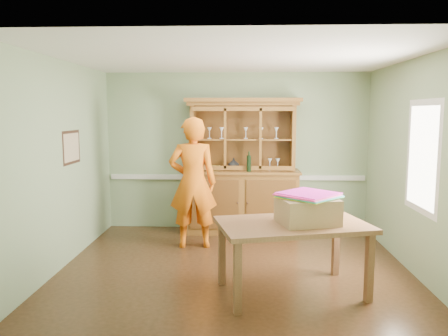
{
  "coord_description": "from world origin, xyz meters",
  "views": [
    {
      "loc": [
        0.09,
        -5.54,
        2.02
      ],
      "look_at": [
        -0.15,
        0.4,
        1.26
      ],
      "focal_mm": 35.0,
      "sensor_mm": 36.0,
      "label": 1
    }
  ],
  "objects_px": {
    "china_hutch": "(242,186)",
    "dining_table": "(293,231)",
    "cardboard_box": "(307,211)",
    "person": "(193,183)"
  },
  "relations": [
    {
      "from": "china_hutch",
      "to": "person",
      "type": "xyz_separation_m",
      "value": [
        -0.74,
        -0.88,
        0.19
      ]
    },
    {
      "from": "china_hutch",
      "to": "person",
      "type": "relative_size",
      "value": 1.15
    },
    {
      "from": "person",
      "to": "cardboard_box",
      "type": "bearing_deg",
      "value": 124.81
    },
    {
      "from": "china_hutch",
      "to": "dining_table",
      "type": "bearing_deg",
      "value": -77.66
    },
    {
      "from": "cardboard_box",
      "to": "china_hutch",
      "type": "bearing_deg",
      "value": 105.44
    },
    {
      "from": "china_hutch",
      "to": "cardboard_box",
      "type": "distance_m",
      "value": 2.67
    },
    {
      "from": "china_hutch",
      "to": "cardboard_box",
      "type": "relative_size",
      "value": 3.72
    },
    {
      "from": "china_hutch",
      "to": "person",
      "type": "height_order",
      "value": "china_hutch"
    },
    {
      "from": "china_hutch",
      "to": "person",
      "type": "distance_m",
      "value": 1.16
    },
    {
      "from": "cardboard_box",
      "to": "person",
      "type": "height_order",
      "value": "person"
    }
  ]
}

